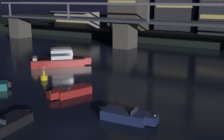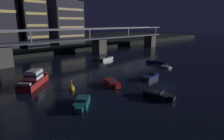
{
  "view_description": "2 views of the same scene",
  "coord_description": "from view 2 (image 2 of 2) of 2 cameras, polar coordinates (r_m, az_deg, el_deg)",
  "views": [
    {
      "loc": [
        13.06,
        -15.78,
        10.08
      ],
      "look_at": [
        -4.59,
        12.92,
        1.71
      ],
      "focal_mm": 45.7,
      "sensor_mm": 36.0,
      "label": 1
    },
    {
      "loc": [
        -28.79,
        -16.94,
        11.15
      ],
      "look_at": [
        -1.5,
        11.7,
        1.19
      ],
      "focal_mm": 29.91,
      "sensor_mm": 36.0,
      "label": 2
    }
  ],
  "objects": [
    {
      "name": "tower_east_tall",
      "position": [
        87.6,
        -13.93,
        13.92
      ],
      "size": [
        13.0,
        10.08,
        18.76
      ],
      "color": "#282833",
      "rests_on": "far_riverbank"
    },
    {
      "name": "ground_plane",
      "position": [
        35.22,
        15.12,
        -4.83
      ],
      "size": [
        400.0,
        400.0,
        0.0
      ],
      "primitive_type": "plane",
      "color": "black"
    },
    {
      "name": "far_riverbank",
      "position": [
        106.73,
        -28.0,
        7.1
      ],
      "size": [
        240.0,
        80.0,
        2.2
      ],
      "primitive_type": "cube",
      "color": "black",
      "rests_on": "ground"
    },
    {
      "name": "speedboat_mid_left",
      "position": [
        26.53,
        -9.23,
        -9.92
      ],
      "size": [
        4.36,
        4.42,
        1.16
      ],
      "color": "#196066",
      "rests_on": "ground"
    },
    {
      "name": "speedboat_far_left",
      "position": [
        29.8,
        13.91,
        -7.41
      ],
      "size": [
        2.13,
        5.23,
        1.16
      ],
      "color": "black",
      "rests_on": "ground"
    },
    {
      "name": "speedboat_far_center",
      "position": [
        39.1,
        11.67,
        -2.1
      ],
      "size": [
        5.23,
        2.19,
        1.16
      ],
      "color": "#19234C",
      "rests_on": "ground"
    },
    {
      "name": "speedboat_mid_right",
      "position": [
        57.74,
        -1.78,
        3.42
      ],
      "size": [
        5.22,
        2.06,
        1.16
      ],
      "color": "silver",
      "rests_on": "ground"
    },
    {
      "name": "cabin_cruiser_near_left",
      "position": [
        37.32,
        -22.72,
        -2.69
      ],
      "size": [
        7.9,
        7.93,
        2.79
      ],
      "color": "maroon",
      "rests_on": "ground"
    },
    {
      "name": "speedboat_near_right",
      "position": [
        34.58,
        0.07,
        -3.94
      ],
      "size": [
        3.04,
        5.1,
        1.16
      ],
      "color": "maroon",
      "rests_on": "ground"
    },
    {
      "name": "river_bridge",
      "position": [
        61.81,
        -15.71,
        7.31
      ],
      "size": [
        103.74,
        6.4,
        9.38
      ],
      "color": "#4C4944",
      "rests_on": "ground"
    },
    {
      "name": "speedboat_mid_center",
      "position": [
        54.81,
        12.91,
        2.48
      ],
      "size": [
        3.8,
        4.79,
        1.16
      ],
      "color": "#19234C",
      "rests_on": "ground"
    },
    {
      "name": "dinghy_with_paddler",
      "position": [
        49.77,
        16.33,
        0.94
      ],
      "size": [
        2.61,
        2.79,
        1.36
      ],
      "color": "beige",
      "rests_on": "ground"
    },
    {
      "name": "channel_buoy",
      "position": [
        32.83,
        -12.21,
        -5.16
      ],
      "size": [
        0.9,
        0.9,
        1.76
      ],
      "color": "yellow",
      "rests_on": "ground"
    },
    {
      "name": "tower_central",
      "position": [
        80.32,
        -23.89,
        13.98
      ],
      "size": [
        8.17,
        14.03,
        21.02
      ],
      "color": "#282833",
      "rests_on": "far_riverbank"
    }
  ]
}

